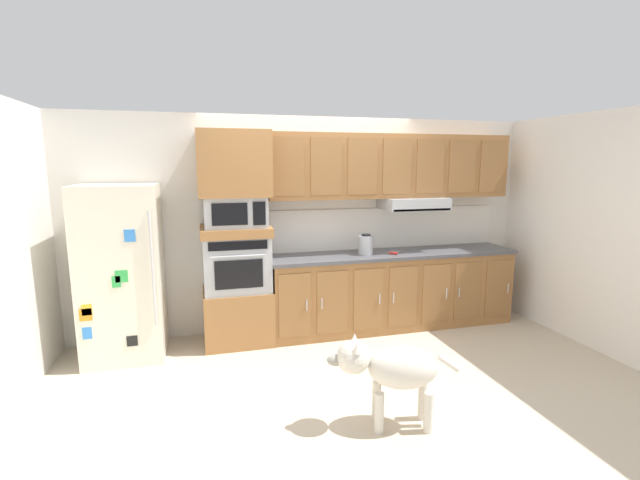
# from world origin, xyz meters

# --- Properties ---
(ground_plane) EXTENTS (9.60, 9.60, 0.00)m
(ground_plane) POSITION_xyz_m (0.00, 0.00, 0.00)
(ground_plane) COLOR beige
(back_kitchen_wall) EXTENTS (6.20, 0.12, 2.50)m
(back_kitchen_wall) POSITION_xyz_m (0.00, 1.11, 1.25)
(back_kitchen_wall) COLOR silver
(back_kitchen_wall) RESTS_ON ground
(side_panel_left) EXTENTS (0.12, 7.10, 2.50)m
(side_panel_left) POSITION_xyz_m (-2.80, 0.00, 1.25)
(side_panel_left) COLOR silver
(side_panel_left) RESTS_ON ground
(side_panel_right) EXTENTS (0.12, 7.10, 2.50)m
(side_panel_right) POSITION_xyz_m (2.80, 0.00, 1.25)
(side_panel_right) COLOR white
(side_panel_right) RESTS_ON ground
(refrigerator) EXTENTS (0.76, 0.73, 1.76)m
(refrigerator) POSITION_xyz_m (-2.05, 0.68, 0.88)
(refrigerator) COLOR silver
(refrigerator) RESTS_ON ground
(oven_base_cabinet) EXTENTS (0.74, 0.62, 0.60)m
(oven_base_cabinet) POSITION_xyz_m (-0.90, 0.75, 0.30)
(oven_base_cabinet) COLOR #996638
(oven_base_cabinet) RESTS_ON ground
(built_in_oven) EXTENTS (0.70, 0.62, 0.60)m
(built_in_oven) POSITION_xyz_m (-0.90, 0.75, 0.90)
(built_in_oven) COLOR #A8AAAF
(built_in_oven) RESTS_ON oven_base_cabinet
(appliance_mid_shelf) EXTENTS (0.74, 0.62, 0.10)m
(appliance_mid_shelf) POSITION_xyz_m (-0.90, 0.75, 1.25)
(appliance_mid_shelf) COLOR #996638
(appliance_mid_shelf) RESTS_ON built_in_oven
(microwave) EXTENTS (0.64, 0.54, 0.32)m
(microwave) POSITION_xyz_m (-0.90, 0.75, 1.46)
(microwave) COLOR #A8AAAF
(microwave) RESTS_ON appliance_mid_shelf
(appliance_upper_cabinet) EXTENTS (0.74, 0.62, 0.68)m
(appliance_upper_cabinet) POSITION_xyz_m (-0.90, 0.75, 1.96)
(appliance_upper_cabinet) COLOR #996638
(appliance_upper_cabinet) RESTS_ON microwave
(lower_cabinet_run) EXTENTS (2.96, 0.63, 0.88)m
(lower_cabinet_run) POSITION_xyz_m (0.94, 0.75, 0.44)
(lower_cabinet_run) COLOR #996638
(lower_cabinet_run) RESTS_ON ground
(countertop_slab) EXTENTS (3.00, 0.64, 0.04)m
(countertop_slab) POSITION_xyz_m (0.94, 0.75, 0.90)
(countertop_slab) COLOR #4C4C51
(countertop_slab) RESTS_ON lower_cabinet_run
(backsplash_panel) EXTENTS (3.00, 0.02, 0.50)m
(backsplash_panel) POSITION_xyz_m (0.94, 1.04, 1.17)
(backsplash_panel) COLOR silver
(backsplash_panel) RESTS_ON countertop_slab
(upper_cabinet_with_hood) EXTENTS (2.96, 0.48, 0.88)m
(upper_cabinet_with_hood) POSITION_xyz_m (0.96, 0.87, 1.90)
(upper_cabinet_with_hood) COLOR #996638
(upper_cabinet_with_hood) RESTS_ON backsplash_panel
(screwdriver) EXTENTS (0.17, 0.17, 0.03)m
(screwdriver) POSITION_xyz_m (0.89, 0.63, 0.93)
(screwdriver) COLOR red
(screwdriver) RESTS_ON countertop_slab
(electric_kettle) EXTENTS (0.17, 0.17, 0.24)m
(electric_kettle) POSITION_xyz_m (0.57, 0.70, 1.03)
(electric_kettle) COLOR #A8AAAF
(electric_kettle) RESTS_ON countertop_slab
(dog) EXTENTS (0.98, 0.43, 0.70)m
(dog) POSITION_xyz_m (0.07, -1.19, 0.46)
(dog) COLOR beige
(dog) RESTS_ON ground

